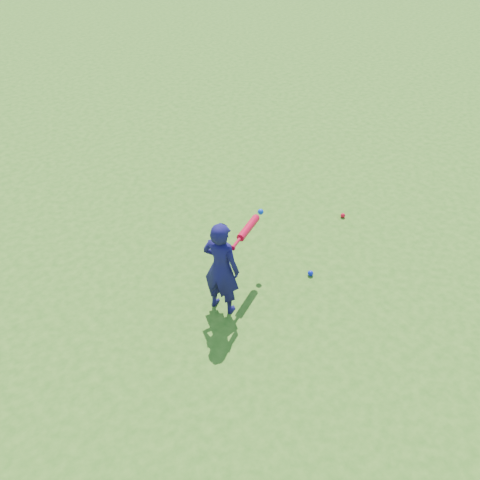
% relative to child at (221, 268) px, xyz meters
% --- Properties ---
extents(ground, '(80.00, 80.00, 0.00)m').
position_rel_child_xyz_m(ground, '(-0.52, 0.22, -0.63)').
color(ground, '#366B19').
rests_on(ground, ground).
extents(child, '(0.46, 0.54, 1.25)m').
position_rel_child_xyz_m(child, '(0.00, 0.00, 0.00)').
color(child, '#15104E').
rests_on(child, ground).
extents(ground_ball_red, '(0.07, 0.07, 0.07)m').
position_rel_child_xyz_m(ground_ball_red, '(2.53, 0.43, -0.59)').
color(ground_ball_red, red).
rests_on(ground_ball_red, ground).
extents(ground_ball_blue, '(0.07, 0.07, 0.07)m').
position_rel_child_xyz_m(ground_ball_blue, '(1.25, -0.23, -0.59)').
color(ground_ball_blue, '#0B19C4').
rests_on(ground_ball_blue, ground).
extents(bat_swing, '(0.77, 0.43, 0.10)m').
position_rel_child_xyz_m(bat_swing, '(0.61, 0.25, 0.17)').
color(bat_swing, red).
rests_on(bat_swing, ground).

